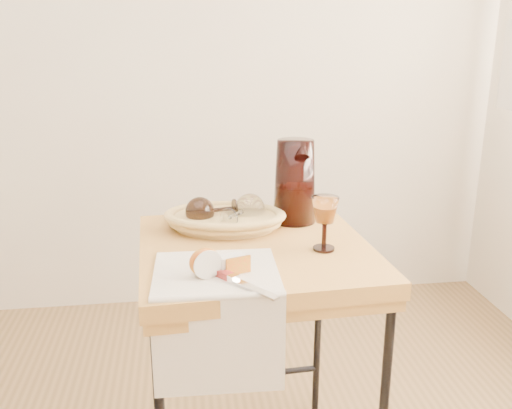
{
  "coord_description": "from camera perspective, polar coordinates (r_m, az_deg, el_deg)",
  "views": [
    {
      "loc": [
        0.24,
        -0.86,
        1.33
      ],
      "look_at": [
        0.43,
        0.51,
        0.9
      ],
      "focal_mm": 38.85,
      "sensor_mm": 36.0,
      "label": 1
    }
  ],
  "objects": [
    {
      "name": "wall_back",
      "position": [
        2.67,
        -13.63,
        17.14
      ],
      "size": [
        3.6,
        0.0,
        2.7
      ],
      "primitive_type": "cube",
      "color": "#C3B29C",
      "rests_on": "ground"
    },
    {
      "name": "side_table",
      "position": [
        1.69,
        -0.1,
        -16.62
      ],
      "size": [
        0.65,
        0.65,
        0.78
      ],
      "primitive_type": null,
      "rotation": [
        0.0,
        0.0,
        0.05
      ],
      "color": "brown",
      "rests_on": "floor"
    },
    {
      "name": "tea_towel",
      "position": [
        1.33,
        -4.14,
        -6.98
      ],
      "size": [
        0.31,
        0.28,
        0.01
      ],
      "primitive_type": "cube",
      "rotation": [
        0.0,
        0.0,
        -0.03
      ],
      "color": "white",
      "rests_on": "side_table"
    },
    {
      "name": "bread_basket",
      "position": [
        1.62,
        -3.21,
        -1.69
      ],
      "size": [
        0.35,
        0.27,
        0.05
      ],
      "primitive_type": null,
      "rotation": [
        0.0,
        0.0,
        -0.17
      ],
      "color": "#956A42",
      "rests_on": "side_table"
    },
    {
      "name": "goblet_lying_a",
      "position": [
        1.62,
        -4.25,
        -0.58
      ],
      "size": [
        0.15,
        0.11,
        0.09
      ],
      "primitive_type": null,
      "rotation": [
        0.0,
        0.0,
        3.31
      ],
      "color": "black",
      "rests_on": "bread_basket"
    },
    {
      "name": "goblet_lying_b",
      "position": [
        1.59,
        -1.53,
        -0.79
      ],
      "size": [
        0.16,
        0.16,
        0.09
      ],
      "primitive_type": null,
      "rotation": [
        0.0,
        0.0,
        0.86
      ],
      "color": "white",
      "rests_on": "bread_basket"
    },
    {
      "name": "pitcher",
      "position": [
        1.66,
        4.01,
        2.39
      ],
      "size": [
        0.21,
        0.28,
        0.29
      ],
      "primitive_type": null,
      "rotation": [
        0.0,
        0.0,
        -0.17
      ],
      "color": "black",
      "rests_on": "side_table"
    },
    {
      "name": "wine_goblet",
      "position": [
        1.46,
        7.08,
        -1.94
      ],
      "size": [
        0.09,
        0.09,
        0.15
      ],
      "primitive_type": null,
      "rotation": [
        0.0,
        0.0,
        0.23
      ],
      "color": "white",
      "rests_on": "side_table"
    },
    {
      "name": "apple_half",
      "position": [
        1.3,
        -5.34,
        -5.87
      ],
      "size": [
        0.08,
        0.06,
        0.07
      ],
      "primitive_type": "ellipsoid",
      "rotation": [
        0.0,
        0.0,
        0.34
      ],
      "color": "red",
      "rests_on": "tea_towel"
    },
    {
      "name": "apple_wedge",
      "position": [
        1.32,
        -2.55,
        -6.09
      ],
      "size": [
        0.07,
        0.05,
        0.04
      ],
      "primitive_type": "cube",
      "rotation": [
        0.0,
        0.0,
        0.32
      ],
      "color": "silver",
      "rests_on": "tea_towel"
    },
    {
      "name": "table_knife",
      "position": [
        1.27,
        -2.08,
        -7.69
      ],
      "size": [
        0.16,
        0.2,
        0.02
      ],
      "primitive_type": null,
      "rotation": [
        0.0,
        0.0,
        -0.92
      ],
      "color": "silver",
      "rests_on": "tea_towel"
    }
  ]
}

